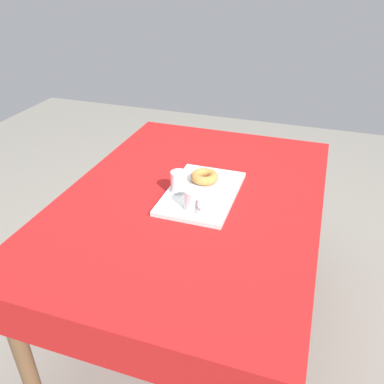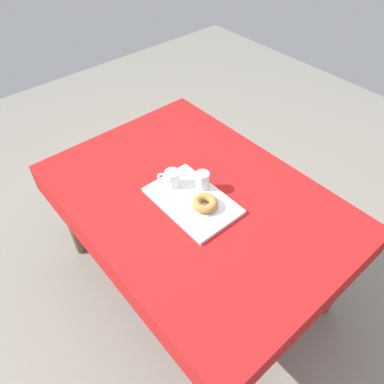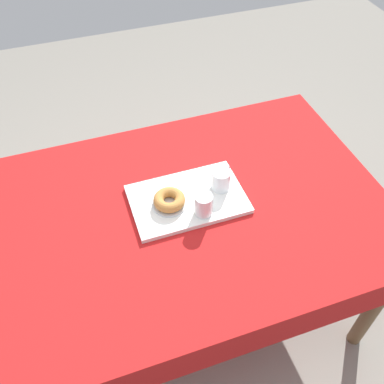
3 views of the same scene
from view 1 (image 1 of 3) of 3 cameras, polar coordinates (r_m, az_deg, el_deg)
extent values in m
plane|color=gray|center=(2.21, -0.03, -17.49)|extent=(6.00, 6.00, 0.00)
cube|color=red|center=(1.73, -0.04, -0.98)|extent=(1.52, 1.08, 0.03)
cube|color=red|center=(1.99, -14.91, -0.48)|extent=(1.52, 0.01, 0.14)
cube|color=red|center=(1.72, 17.38, -6.41)|extent=(1.52, 0.01, 0.14)
cube|color=red|center=(2.42, 5.71, 6.21)|extent=(0.01, 1.08, 0.14)
cube|color=red|center=(1.27, -11.78, -21.67)|extent=(0.01, 1.08, 0.14)
cylinder|color=brown|center=(2.60, -4.76, 0.92)|extent=(0.06, 0.06, 0.72)
cylinder|color=brown|center=(1.74, -23.07, -20.30)|extent=(0.06, 0.06, 0.72)
cylinder|color=brown|center=(2.43, 15.21, -2.45)|extent=(0.06, 0.06, 0.72)
cube|color=white|center=(1.73, 1.41, -0.12)|extent=(0.45, 0.29, 0.02)
cylinder|color=white|center=(1.58, 0.21, -1.04)|extent=(0.08, 0.08, 0.09)
cylinder|color=#84380F|center=(1.58, 0.21, -1.29)|extent=(0.07, 0.07, 0.06)
torus|color=white|center=(1.54, 0.97, -1.89)|extent=(0.05, 0.04, 0.05)
cylinder|color=white|center=(1.70, -1.91, 1.48)|extent=(0.07, 0.07, 0.09)
cylinder|color=silver|center=(1.71, -1.90, 0.87)|extent=(0.06, 0.06, 0.04)
cylinder|color=silver|center=(1.79, 1.79, 1.52)|extent=(0.13, 0.13, 0.01)
torus|color=#BC7F3D|center=(1.77, 1.80, 2.19)|extent=(0.12, 0.12, 0.04)
camera|label=2|loc=(2.41, 34.27, 36.34)|focal=34.06mm
camera|label=3|loc=(2.34, -27.34, 37.43)|focal=39.87mm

